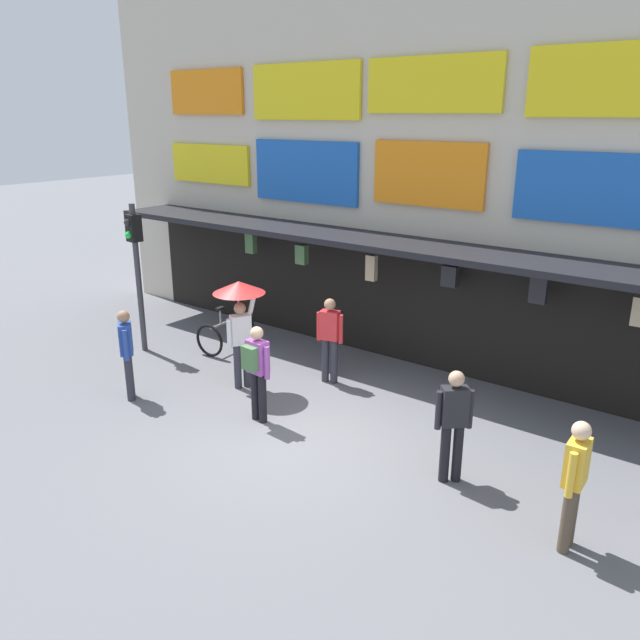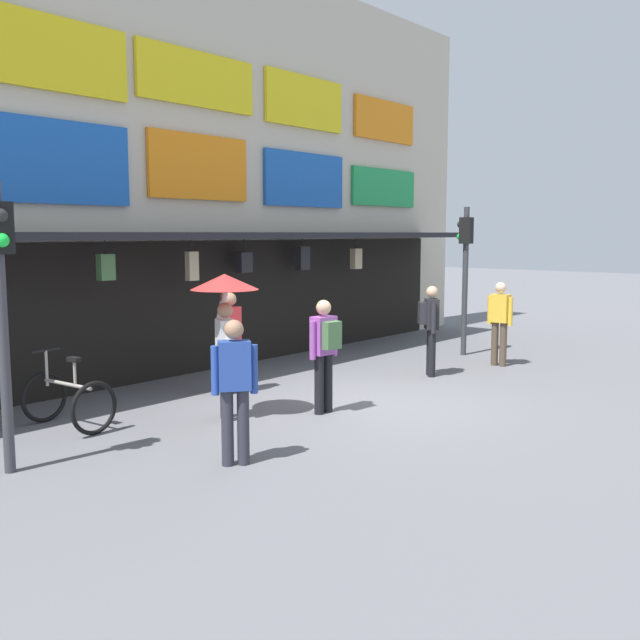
{
  "view_description": "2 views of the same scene",
  "coord_description": "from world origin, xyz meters",
  "px_view_note": "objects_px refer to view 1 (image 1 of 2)",
  "views": [
    {
      "loc": [
        5.7,
        -6.94,
        4.98
      ],
      "look_at": [
        -0.33,
        1.02,
        1.68
      ],
      "focal_mm": 35.37,
      "sensor_mm": 36.0,
      "label": 1
    },
    {
      "loc": [
        -8.76,
        -6.53,
        2.65
      ],
      "look_at": [
        0.68,
        1.58,
        1.12
      ],
      "focal_mm": 39.88,
      "sensor_mm": 36.0,
      "label": 2
    }
  ],
  "objects_px": {
    "pedestrian_in_blue": "(257,367)",
    "pedestrian_in_purple": "(575,479)",
    "pedestrian_with_umbrella": "(240,304)",
    "pedestrian_in_red": "(330,336)",
    "pedestrian_in_green": "(453,417)",
    "traffic_light_near": "(136,255)",
    "pedestrian_in_yellow": "(127,350)",
    "bicycle_parked": "(226,332)"
  },
  "relations": [
    {
      "from": "pedestrian_in_yellow",
      "to": "pedestrian_with_umbrella",
      "type": "bearing_deg",
      "value": 51.0
    },
    {
      "from": "traffic_light_near",
      "to": "pedestrian_in_red",
      "type": "height_order",
      "value": "traffic_light_near"
    },
    {
      "from": "traffic_light_near",
      "to": "pedestrian_with_umbrella",
      "type": "height_order",
      "value": "traffic_light_near"
    },
    {
      "from": "pedestrian_in_blue",
      "to": "pedestrian_in_yellow",
      "type": "distance_m",
      "value": 2.57
    },
    {
      "from": "pedestrian_in_green",
      "to": "pedestrian_in_yellow",
      "type": "height_order",
      "value": "same"
    },
    {
      "from": "pedestrian_in_blue",
      "to": "pedestrian_with_umbrella",
      "type": "xyz_separation_m",
      "value": [
        -1.17,
        0.84,
        0.66
      ]
    },
    {
      "from": "pedestrian_in_green",
      "to": "pedestrian_in_purple",
      "type": "bearing_deg",
      "value": -15.96
    },
    {
      "from": "pedestrian_in_red",
      "to": "pedestrian_in_green",
      "type": "bearing_deg",
      "value": -27.09
    },
    {
      "from": "bicycle_parked",
      "to": "pedestrian_in_red",
      "type": "distance_m",
      "value": 2.94
    },
    {
      "from": "pedestrian_in_blue",
      "to": "pedestrian_in_green",
      "type": "xyz_separation_m",
      "value": [
        3.38,
        0.31,
        0.0
      ]
    },
    {
      "from": "pedestrian_with_umbrella",
      "to": "pedestrian_in_yellow",
      "type": "relative_size",
      "value": 1.24
    },
    {
      "from": "pedestrian_with_umbrella",
      "to": "pedestrian_in_purple",
      "type": "relative_size",
      "value": 1.24
    },
    {
      "from": "pedestrian_in_blue",
      "to": "pedestrian_in_green",
      "type": "relative_size",
      "value": 1.0
    },
    {
      "from": "pedestrian_in_yellow",
      "to": "pedestrian_in_purple",
      "type": "distance_m",
      "value": 7.64
    },
    {
      "from": "pedestrian_in_blue",
      "to": "pedestrian_in_purple",
      "type": "height_order",
      "value": "same"
    },
    {
      "from": "traffic_light_near",
      "to": "bicycle_parked",
      "type": "bearing_deg",
      "value": 40.03
    },
    {
      "from": "traffic_light_near",
      "to": "pedestrian_in_red",
      "type": "relative_size",
      "value": 1.9
    },
    {
      "from": "pedestrian_in_purple",
      "to": "pedestrian_in_green",
      "type": "bearing_deg",
      "value": 164.04
    },
    {
      "from": "bicycle_parked",
      "to": "pedestrian_in_blue",
      "type": "distance_m",
      "value": 3.63
    },
    {
      "from": "traffic_light_near",
      "to": "pedestrian_in_purple",
      "type": "distance_m",
      "value": 9.58
    },
    {
      "from": "pedestrian_in_red",
      "to": "pedestrian_in_green",
      "type": "height_order",
      "value": "same"
    },
    {
      "from": "bicycle_parked",
      "to": "pedestrian_with_umbrella",
      "type": "bearing_deg",
      "value": -36.76
    },
    {
      "from": "pedestrian_in_red",
      "to": "pedestrian_in_blue",
      "type": "bearing_deg",
      "value": -89.93
    },
    {
      "from": "bicycle_parked",
      "to": "pedestrian_in_purple",
      "type": "distance_m",
      "value": 8.4
    },
    {
      "from": "bicycle_parked",
      "to": "pedestrian_with_umbrella",
      "type": "relative_size",
      "value": 0.59
    },
    {
      "from": "pedestrian_in_red",
      "to": "pedestrian_in_yellow",
      "type": "relative_size",
      "value": 1.0
    },
    {
      "from": "pedestrian_in_blue",
      "to": "pedestrian_in_purple",
      "type": "distance_m",
      "value": 5.16
    },
    {
      "from": "bicycle_parked",
      "to": "pedestrian_in_purple",
      "type": "xyz_separation_m",
      "value": [
        8.05,
        -2.33,
        0.55
      ]
    },
    {
      "from": "bicycle_parked",
      "to": "pedestrian_in_blue",
      "type": "relative_size",
      "value": 0.73
    },
    {
      "from": "pedestrian_in_green",
      "to": "pedestrian_in_yellow",
      "type": "relative_size",
      "value": 1.0
    },
    {
      "from": "pedestrian_with_umbrella",
      "to": "pedestrian_in_red",
      "type": "bearing_deg",
      "value": 45.61
    },
    {
      "from": "pedestrian_in_blue",
      "to": "pedestrian_with_umbrella",
      "type": "height_order",
      "value": "pedestrian_with_umbrella"
    },
    {
      "from": "pedestrian_in_purple",
      "to": "pedestrian_in_yellow",
      "type": "bearing_deg",
      "value": -175.92
    },
    {
      "from": "pedestrian_in_green",
      "to": "pedestrian_with_umbrella",
      "type": "relative_size",
      "value": 0.81
    },
    {
      "from": "traffic_light_near",
      "to": "pedestrian_in_red",
      "type": "bearing_deg",
      "value": 14.13
    },
    {
      "from": "traffic_light_near",
      "to": "pedestrian_in_blue",
      "type": "bearing_deg",
      "value": -12.72
    },
    {
      "from": "pedestrian_in_green",
      "to": "bicycle_parked",
      "type": "bearing_deg",
      "value": 163.83
    },
    {
      "from": "pedestrian_with_umbrella",
      "to": "pedestrian_in_purple",
      "type": "distance_m",
      "value": 6.46
    },
    {
      "from": "pedestrian_in_red",
      "to": "pedestrian_in_purple",
      "type": "relative_size",
      "value": 1.0
    },
    {
      "from": "bicycle_parked",
      "to": "pedestrian_with_umbrella",
      "type": "distance_m",
      "value": 2.48
    },
    {
      "from": "pedestrian_with_umbrella",
      "to": "pedestrian_in_purple",
      "type": "bearing_deg",
      "value": -9.37
    },
    {
      "from": "traffic_light_near",
      "to": "pedestrian_with_umbrella",
      "type": "distance_m",
      "value": 3.14
    }
  ]
}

